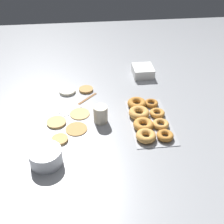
% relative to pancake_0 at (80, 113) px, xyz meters
% --- Properties ---
extents(ground_plane, '(3.00, 3.00, 0.00)m').
position_rel_pancake_0_xyz_m(ground_plane, '(-0.00, -0.10, -0.00)').
color(ground_plane, gray).
extents(pancake_0, '(0.11, 0.11, 0.01)m').
position_rel_pancake_0_xyz_m(pancake_0, '(0.00, 0.00, 0.00)').
color(pancake_0, tan).
rests_on(pancake_0, ground_plane).
extents(pancake_1, '(0.10, 0.10, 0.02)m').
position_rel_pancake_0_xyz_m(pancake_1, '(0.23, 0.07, 0.00)').
color(pancake_1, silver).
rests_on(pancake_1, ground_plane).
extents(pancake_2, '(0.11, 0.11, 0.01)m').
position_rel_pancake_0_xyz_m(pancake_2, '(-0.13, 0.02, -0.00)').
color(pancake_2, '#B27F42').
rests_on(pancake_2, ground_plane).
extents(pancake_3, '(0.10, 0.10, 0.01)m').
position_rel_pancake_0_xyz_m(pancake_3, '(-0.07, 0.12, 0.00)').
color(pancake_3, tan).
rests_on(pancake_3, ground_plane).
extents(pancake_4, '(0.08, 0.08, 0.01)m').
position_rel_pancake_0_xyz_m(pancake_4, '(-0.20, 0.10, 0.00)').
color(pancake_4, tan).
rests_on(pancake_4, ground_plane).
extents(pancake_5, '(0.09, 0.09, 0.01)m').
position_rel_pancake_0_xyz_m(pancake_5, '(0.24, -0.04, 0.00)').
color(pancake_5, '#B27F42').
rests_on(pancake_5, ground_plane).
extents(donut_tray, '(0.40, 0.21, 0.04)m').
position_rel_pancake_0_xyz_m(donut_tray, '(-0.11, -0.35, 0.01)').
color(donut_tray, '#93969B').
rests_on(donut_tray, ground_plane).
extents(batter_bowl, '(0.14, 0.14, 0.07)m').
position_rel_pancake_0_xyz_m(batter_bowl, '(-0.35, 0.15, 0.03)').
color(batter_bowl, white).
rests_on(batter_bowl, ground_plane).
extents(container_stack, '(0.14, 0.13, 0.06)m').
position_rel_pancake_0_xyz_m(container_stack, '(0.39, -0.43, 0.03)').
color(container_stack, white).
rests_on(container_stack, ground_plane).
extents(paper_cup, '(0.07, 0.07, 0.09)m').
position_rel_pancake_0_xyz_m(paper_cup, '(-0.08, -0.11, 0.04)').
color(paper_cup, beige).
rests_on(paper_cup, ground_plane).
extents(spatula, '(0.22, 0.22, 0.01)m').
position_rel_pancake_0_xyz_m(spatula, '(0.07, 0.03, -0.00)').
color(spatula, brown).
rests_on(spatula, ground_plane).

